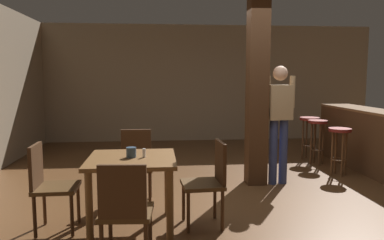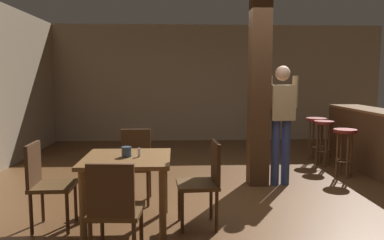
{
  "view_description": "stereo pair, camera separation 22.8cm",
  "coord_description": "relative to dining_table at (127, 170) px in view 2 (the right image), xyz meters",
  "views": [
    {
      "loc": [
        -1.31,
        -4.63,
        1.57
      ],
      "look_at": [
        -0.85,
        0.28,
        1.0
      ],
      "focal_mm": 35.0,
      "sensor_mm": 36.0,
      "label": 1
    },
    {
      "loc": [
        -1.09,
        -4.65,
        1.57
      ],
      "look_at": [
        -0.85,
        0.28,
        1.0
      ],
      "focal_mm": 35.0,
      "sensor_mm": 36.0,
      "label": 2
    }
  ],
  "objects": [
    {
      "name": "ground_plane",
      "position": [
        1.57,
        0.83,
        -0.61
      ],
      "size": [
        10.8,
        10.8,
        0.0
      ],
      "primitive_type": "plane",
      "color": "brown"
    },
    {
      "name": "wall_back",
      "position": [
        1.57,
        5.33,
        0.79
      ],
      "size": [
        8.0,
        0.1,
        2.8
      ],
      "primitive_type": "cube",
      "color": "gray",
      "rests_on": "ground_plane"
    },
    {
      "name": "pillar",
      "position": [
        1.7,
        1.48,
        0.79
      ],
      "size": [
        0.28,
        0.28,
        2.8
      ],
      "primitive_type": "cube",
      "color": "#422816",
      "rests_on": "ground_plane"
    },
    {
      "name": "dining_table",
      "position": [
        0.0,
        0.0,
        0.0
      ],
      "size": [
        0.89,
        0.89,
        0.75
      ],
      "color": "brown",
      "rests_on": "ground_plane"
    },
    {
      "name": "chair_west",
      "position": [
        -0.83,
        -0.01,
        -0.11
      ],
      "size": [
        0.43,
        0.43,
        0.89
      ],
      "color": "#4C3319",
      "rests_on": "ground_plane"
    },
    {
      "name": "chair_south",
      "position": [
        -0.0,
        -0.84,
        -0.11
      ],
      "size": [
        0.45,
        0.45,
        0.89
      ],
      "color": "#4C3319",
      "rests_on": "ground_plane"
    },
    {
      "name": "chair_north",
      "position": [
        -0.01,
        0.84,
        -0.11
      ],
      "size": [
        0.42,
        0.42,
        0.89
      ],
      "color": "#4C3319",
      "rests_on": "ground_plane"
    },
    {
      "name": "chair_east",
      "position": [
        0.8,
        -0.02,
        -0.11
      ],
      "size": [
        0.45,
        0.45,
        0.89
      ],
      "color": "#4C3319",
      "rests_on": "ground_plane"
    },
    {
      "name": "napkin_cup",
      "position": [
        -0.01,
        0.01,
        0.19
      ],
      "size": [
        0.1,
        0.1,
        0.1
      ],
      "primitive_type": "cylinder",
      "color": "#33475B",
      "rests_on": "dining_table"
    },
    {
      "name": "salt_shaker",
      "position": [
        0.13,
        -0.0,
        0.18
      ],
      "size": [
        0.03,
        0.03,
        0.09
      ],
      "primitive_type": "cylinder",
      "color": "silver",
      "rests_on": "dining_table"
    },
    {
      "name": "standing_person",
      "position": [
        2.02,
        1.43,
        0.39
      ],
      "size": [
        0.47,
        0.24,
        1.72
      ],
      "color": "tan",
      "rests_on": "ground_plane"
    },
    {
      "name": "bar_counter",
      "position": [
        3.73,
        2.28,
        -0.09
      ],
      "size": [
        0.56,
        2.23,
        1.02
      ],
      "color": "brown",
      "rests_on": "ground_plane"
    },
    {
      "name": "bar_stool_near",
      "position": [
        3.13,
        1.79,
        -0.05
      ],
      "size": [
        0.35,
        0.35,
        0.76
      ],
      "color": "maroon",
      "rests_on": "ground_plane"
    },
    {
      "name": "bar_stool_mid",
      "position": [
        3.1,
        2.54,
        -0.02
      ],
      "size": [
        0.34,
        0.34,
        0.8
      ],
      "color": "maroon",
      "rests_on": "ground_plane"
    },
    {
      "name": "bar_stool_far",
      "position": [
        3.12,
        2.95,
        -0.01
      ],
      "size": [
        0.37,
        0.37,
        0.8
      ],
      "color": "maroon",
      "rests_on": "ground_plane"
    }
  ]
}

